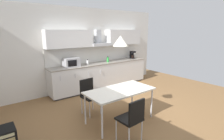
% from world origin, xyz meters
% --- Properties ---
extents(ground_plane, '(8.79, 7.27, 0.02)m').
position_xyz_m(ground_plane, '(0.00, 0.00, -0.01)').
color(ground_plane, brown).
extents(wall_back, '(7.03, 0.10, 2.80)m').
position_xyz_m(wall_back, '(0.00, 2.47, 1.40)').
color(wall_back, silver).
rests_on(wall_back, ground_plane).
extents(kitchen_counter, '(3.81, 0.62, 0.92)m').
position_xyz_m(kitchen_counter, '(0.79, 2.13, 0.46)').
color(kitchen_counter, '#333333').
rests_on(kitchen_counter, ground_plane).
extents(backsplash_tile, '(3.79, 0.02, 0.55)m').
position_xyz_m(backsplash_tile, '(0.79, 2.41, 1.19)').
color(backsplash_tile, silver).
rests_on(backsplash_tile, kitchen_counter).
extents(upper_wall_cabinets, '(3.79, 0.40, 0.56)m').
position_xyz_m(upper_wall_cabinets, '(0.79, 2.26, 1.78)').
color(upper_wall_cabinets, silver).
extents(microwave, '(0.48, 0.35, 0.28)m').
position_xyz_m(microwave, '(-0.36, 2.13, 1.06)').
color(microwave, '#ADADB2').
rests_on(microwave, kitchen_counter).
extents(coffee_maker, '(0.18, 0.19, 0.30)m').
position_xyz_m(coffee_maker, '(2.32, 2.15, 1.07)').
color(coffee_maker, black).
rests_on(coffee_maker, kitchen_counter).
extents(bottle_white, '(0.07, 0.07, 0.19)m').
position_xyz_m(bottle_white, '(0.20, 2.09, 1.00)').
color(bottle_white, white).
rests_on(bottle_white, kitchen_counter).
extents(bottle_green, '(0.07, 0.07, 0.21)m').
position_xyz_m(bottle_green, '(1.05, 2.10, 1.01)').
color(bottle_green, green).
rests_on(bottle_green, kitchen_counter).
extents(dining_table, '(1.54, 0.79, 0.75)m').
position_xyz_m(dining_table, '(-0.24, -0.14, 0.70)').
color(dining_table, silver).
rests_on(dining_table, ground_plane).
extents(chair_near_left, '(0.42, 0.42, 0.87)m').
position_xyz_m(chair_near_left, '(-0.58, -0.92, 0.53)').
color(chair_near_left, black).
rests_on(chair_near_left, ground_plane).
extents(chair_far_left, '(0.43, 0.43, 0.87)m').
position_xyz_m(chair_far_left, '(-0.60, 0.63, 0.53)').
color(chair_far_left, black).
rests_on(chair_far_left, ground_plane).
extents(pendant_lamp, '(0.32, 0.32, 0.22)m').
position_xyz_m(pendant_lamp, '(-0.24, -0.14, 1.84)').
color(pendant_lamp, silver).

